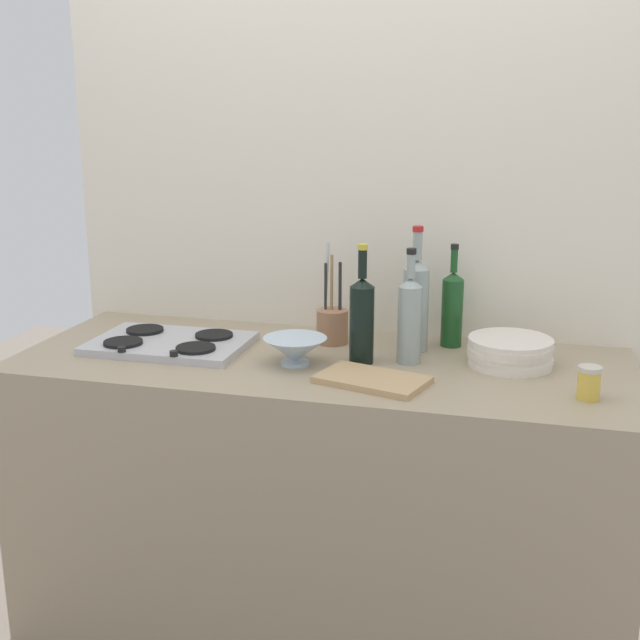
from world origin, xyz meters
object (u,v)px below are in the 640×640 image
(wine_bottle_leftmost, at_px, (416,302))
(cutting_board, at_px, (372,380))
(wine_bottle_mid_right, at_px, (410,318))
(wine_bottle_mid_left, at_px, (452,307))
(wine_bottle_rightmost, at_px, (362,318))
(plate_stack, at_px, (510,352))
(condiment_jar_front, at_px, (589,383))
(stovetop_hob, at_px, (169,343))
(utensil_crock, at_px, (332,324))
(mixing_bowl, at_px, (295,350))

(wine_bottle_leftmost, height_order, cutting_board, wine_bottle_leftmost)
(wine_bottle_mid_right, bearing_deg, wine_bottle_mid_left, 63.54)
(wine_bottle_rightmost, height_order, cutting_board, wine_bottle_rightmost)
(plate_stack, height_order, wine_bottle_leftmost, wine_bottle_leftmost)
(wine_bottle_mid_left, relative_size, wine_bottle_rightmost, 0.92)
(wine_bottle_mid_left, xyz_separation_m, condiment_jar_front, (0.39, -0.39, -0.08))
(wine_bottle_leftmost, bearing_deg, condiment_jar_front, -32.87)
(stovetop_hob, xyz_separation_m, utensil_crock, (0.47, 0.18, 0.05))
(plate_stack, bearing_deg, wine_bottle_mid_right, -170.85)
(wine_bottle_mid_left, distance_m, wine_bottle_mid_right, 0.23)
(wine_bottle_mid_right, relative_size, condiment_jar_front, 3.85)
(condiment_jar_front, bearing_deg, wine_bottle_mid_right, 159.22)
(wine_bottle_mid_left, distance_m, condiment_jar_front, 0.56)
(cutting_board, bearing_deg, condiment_jar_front, 1.84)
(wine_bottle_rightmost, xyz_separation_m, mixing_bowl, (-0.18, -0.07, -0.09))
(stovetop_hob, height_order, wine_bottle_mid_left, wine_bottle_mid_left)
(wine_bottle_leftmost, xyz_separation_m, wine_bottle_mid_left, (0.10, 0.07, -0.03))
(cutting_board, bearing_deg, plate_stack, 35.33)
(plate_stack, distance_m, wine_bottle_rightmost, 0.44)
(mixing_bowl, bearing_deg, stovetop_hob, 171.75)
(plate_stack, bearing_deg, wine_bottle_rightmost, -168.90)
(plate_stack, height_order, condiment_jar_front, condiment_jar_front)
(stovetop_hob, distance_m, plate_stack, 1.03)
(mixing_bowl, height_order, utensil_crock, utensil_crock)
(wine_bottle_rightmost, bearing_deg, mixing_bowl, -159.77)
(wine_bottle_leftmost, bearing_deg, utensil_crock, 178.31)
(wine_bottle_mid_left, height_order, condiment_jar_front, wine_bottle_mid_left)
(mixing_bowl, height_order, condiment_jar_front, condiment_jar_front)
(mixing_bowl, distance_m, cutting_board, 0.27)
(utensil_crock, bearing_deg, wine_bottle_mid_left, 9.93)
(wine_bottle_leftmost, xyz_separation_m, condiment_jar_front, (0.49, -0.32, -0.10))
(plate_stack, distance_m, mixing_bowl, 0.62)
(stovetop_hob, relative_size, wine_bottle_mid_left, 1.48)
(wine_bottle_mid_right, distance_m, wine_bottle_rightmost, 0.14)
(wine_bottle_mid_left, bearing_deg, wine_bottle_mid_right, -116.46)
(wine_bottle_mid_right, distance_m, cutting_board, 0.25)
(utensil_crock, bearing_deg, stovetop_hob, -159.06)
(stovetop_hob, relative_size, mixing_bowl, 2.56)
(stovetop_hob, distance_m, condiment_jar_front, 1.24)
(cutting_board, bearing_deg, wine_bottle_leftmost, 79.09)
(stovetop_hob, relative_size, wine_bottle_leftmost, 1.25)
(stovetop_hob, relative_size, wine_bottle_rightmost, 1.36)
(plate_stack, bearing_deg, mixing_bowl, -166.06)
(stovetop_hob, height_order, utensil_crock, utensil_crock)
(wine_bottle_mid_right, bearing_deg, plate_stack, 9.15)
(stovetop_hob, distance_m, utensil_crock, 0.51)
(stovetop_hob, height_order, plate_stack, plate_stack)
(stovetop_hob, bearing_deg, condiment_jar_front, -6.72)
(stovetop_hob, bearing_deg, wine_bottle_rightmost, 0.51)
(wine_bottle_mid_right, xyz_separation_m, cutting_board, (-0.07, -0.20, -0.12))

